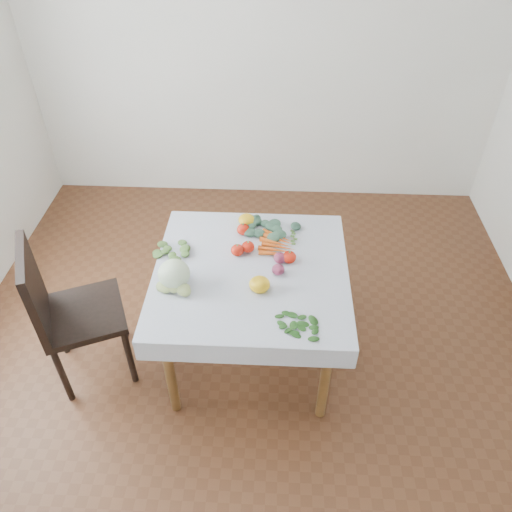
{
  "coord_description": "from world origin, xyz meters",
  "views": [
    {
      "loc": [
        0.13,
        -2.13,
        2.7
      ],
      "look_at": [
        0.03,
        0.05,
        0.82
      ],
      "focal_mm": 35.0,
      "sensor_mm": 36.0,
      "label": 1
    }
  ],
  "objects_px": {
    "cabbage": "(174,274)",
    "heirloom_back": "(247,220)",
    "table": "(251,283)",
    "chair": "(64,308)",
    "carrot_bunch": "(278,245)"
  },
  "relations": [
    {
      "from": "table",
      "to": "heirloom_back",
      "type": "relative_size",
      "value": 9.62
    },
    {
      "from": "carrot_bunch",
      "to": "table",
      "type": "bearing_deg",
      "value": -124.56
    },
    {
      "from": "chair",
      "to": "heirloom_back",
      "type": "height_order",
      "value": "chair"
    },
    {
      "from": "table",
      "to": "chair",
      "type": "xyz_separation_m",
      "value": [
        -1.08,
        -0.19,
        -0.07
      ]
    },
    {
      "from": "table",
      "to": "chair",
      "type": "height_order",
      "value": "chair"
    },
    {
      "from": "cabbage",
      "to": "heirloom_back",
      "type": "xyz_separation_m",
      "value": [
        0.36,
        0.58,
        -0.04
      ]
    },
    {
      "from": "chair",
      "to": "cabbage",
      "type": "height_order",
      "value": "chair"
    },
    {
      "from": "heirloom_back",
      "to": "carrot_bunch",
      "type": "bearing_deg",
      "value": -46.59
    },
    {
      "from": "table",
      "to": "heirloom_back",
      "type": "xyz_separation_m",
      "value": [
        -0.05,
        0.44,
        0.14
      ]
    },
    {
      "from": "table",
      "to": "chair",
      "type": "distance_m",
      "value": 1.1
    },
    {
      "from": "heirloom_back",
      "to": "carrot_bunch",
      "type": "distance_m",
      "value": 0.3
    },
    {
      "from": "table",
      "to": "cabbage",
      "type": "xyz_separation_m",
      "value": [
        -0.42,
        -0.14,
        0.18
      ]
    },
    {
      "from": "table",
      "to": "cabbage",
      "type": "bearing_deg",
      "value": -161.66
    },
    {
      "from": "cabbage",
      "to": "chair",
      "type": "bearing_deg",
      "value": -175.68
    },
    {
      "from": "table",
      "to": "heirloom_back",
      "type": "bearing_deg",
      "value": 96.87
    }
  ]
}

